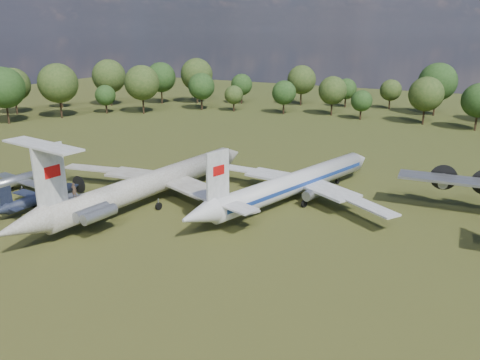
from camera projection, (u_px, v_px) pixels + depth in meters
The scene contains 6 objects.
ground at pixel (191, 203), 67.59m from camera, with size 300.00×300.00×0.00m, color #253F15.
il62_airliner at pixel (153, 187), 67.13m from camera, with size 36.39×47.31×4.64m, color silver, non-canonical shape.
tu104_jet at pixel (295, 187), 67.61m from camera, with size 32.66×43.55×4.35m, color silver, non-canonical shape.
small_prop_west at pixel (41, 200), 65.29m from camera, with size 11.37×15.51×2.27m, color #161931, non-canonical shape.
small_prop_northwest at pixel (18, 182), 72.69m from camera, with size 12.02×16.40×2.40m, color #94969B, non-canonical shape.
person_on_il62 at pixel (74, 190), 55.98m from camera, with size 0.67×0.44×1.84m, color #906849.
Camera 1 is at (36.31, -52.34, 23.91)m, focal length 35.00 mm.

